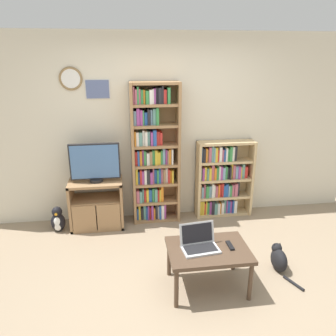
% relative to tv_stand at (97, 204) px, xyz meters
% --- Properties ---
extents(ground_plane, '(18.00, 18.00, 0.00)m').
position_rel_tv_stand_xyz_m(ground_plane, '(0.97, -1.48, -0.34)').
color(ground_plane, gray).
extents(wall_back, '(5.68, 0.09, 2.60)m').
position_rel_tv_stand_xyz_m(wall_back, '(0.96, 0.28, 0.97)').
color(wall_back, beige).
rests_on(wall_back, ground_plane).
extents(tv_stand, '(0.72, 0.43, 0.67)m').
position_rel_tv_stand_xyz_m(tv_stand, '(0.00, 0.00, 0.00)').
color(tv_stand, '#9E754C').
rests_on(tv_stand, ground_plane).
extents(television, '(0.66, 0.18, 0.53)m').
position_rel_tv_stand_xyz_m(television, '(0.02, -0.00, 0.60)').
color(television, black).
rests_on(television, tv_stand).
extents(bookshelf_tall, '(0.66, 0.28, 1.97)m').
position_rel_tv_stand_xyz_m(bookshelf_tall, '(0.81, 0.11, 0.63)').
color(bookshelf_tall, '#9E754C').
rests_on(bookshelf_tall, ground_plane).
extents(bookshelf_short, '(0.83, 0.24, 1.14)m').
position_rel_tv_stand_xyz_m(bookshelf_short, '(1.81, 0.13, 0.22)').
color(bookshelf_short, tan).
rests_on(bookshelf_short, ground_plane).
extents(coffee_table, '(0.81, 0.58, 0.46)m').
position_rel_tv_stand_xyz_m(coffee_table, '(1.21, -1.47, 0.07)').
color(coffee_table, '#4C3828').
rests_on(coffee_table, ground_plane).
extents(laptop, '(0.39, 0.30, 0.24)m').
position_rel_tv_stand_xyz_m(laptop, '(1.11, -1.44, 0.18)').
color(laptop, '#B7BABC').
rests_on(laptop, coffee_table).
extents(remote_near_laptop, '(0.05, 0.16, 0.02)m').
position_rel_tv_stand_xyz_m(remote_near_laptop, '(1.43, -1.46, 0.13)').
color(remote_near_laptop, black).
rests_on(remote_near_laptop, coffee_table).
extents(cat, '(0.19, 0.53, 0.30)m').
position_rel_tv_stand_xyz_m(cat, '(2.07, -1.29, -0.20)').
color(cat, black).
rests_on(cat, ground_plane).
extents(penguin_figurine, '(0.19, 0.17, 0.36)m').
position_rel_tv_stand_xyz_m(penguin_figurine, '(-0.53, -0.07, -0.17)').
color(penguin_figurine, black).
rests_on(penguin_figurine, ground_plane).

